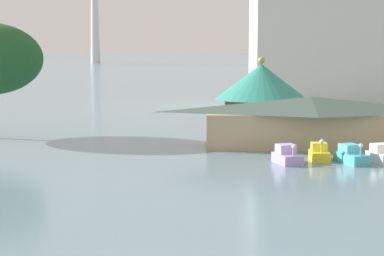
# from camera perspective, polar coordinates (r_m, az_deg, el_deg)

# --- Properties ---
(pedal_boat_lavender) EXTENTS (2.28, 2.92, 1.60)m
(pedal_boat_lavender) POSITION_cam_1_polar(r_m,az_deg,el_deg) (49.33, 8.54, -2.51)
(pedal_boat_lavender) COLOR #B299D8
(pedal_boat_lavender) RESTS_ON ground
(pedal_boat_yellow) EXTENTS (1.45, 2.49, 1.82)m
(pedal_boat_yellow) POSITION_cam_1_polar(r_m,az_deg,el_deg) (51.19, 11.38, -2.24)
(pedal_boat_yellow) COLOR yellow
(pedal_boat_yellow) RESTS_ON ground
(pedal_boat_cyan) EXTENTS (2.37, 3.28, 1.72)m
(pedal_boat_cyan) POSITION_cam_1_polar(r_m,az_deg,el_deg) (50.36, 14.13, -2.44)
(pedal_boat_cyan) COLOR #4CB7CC
(pedal_boat_cyan) RESTS_ON ground
(pedal_boat_white) EXTENTS (2.32, 3.00, 1.59)m
(pedal_boat_white) POSITION_cam_1_polar(r_m,az_deg,el_deg) (51.44, 16.81, -2.35)
(pedal_boat_white) COLOR white
(pedal_boat_white) RESTS_ON ground
(boathouse) EXTENTS (20.08, 6.13, 4.51)m
(boathouse) POSITION_cam_1_polar(r_m,az_deg,el_deg) (57.67, 10.59, 0.66)
(boathouse) COLOR tan
(boathouse) RESTS_ON ground
(green_roof_pavilion) EXTENTS (9.52, 9.52, 7.91)m
(green_roof_pavilion) POSITION_cam_1_polar(r_m,az_deg,el_deg) (65.66, 6.22, 3.00)
(green_roof_pavilion) COLOR brown
(green_roof_pavilion) RESTS_ON ground
(background_building_block) EXTENTS (33.73, 16.98, 25.68)m
(background_building_block) POSITION_cam_1_polar(r_m,az_deg,el_deg) (99.45, 15.19, 9.32)
(background_building_block) COLOR silver
(background_building_block) RESTS_ON ground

